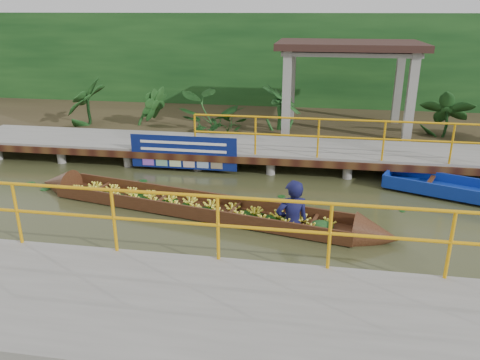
# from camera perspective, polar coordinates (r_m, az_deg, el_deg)

# --- Properties ---
(ground) EXTENTS (80.00, 80.00, 0.00)m
(ground) POSITION_cam_1_polar(r_m,az_deg,el_deg) (10.18, -3.45, -3.96)
(ground) COLOR #32371B
(ground) RESTS_ON ground
(land_strip) EXTENTS (30.00, 8.00, 0.45)m
(land_strip) POSITION_cam_1_polar(r_m,az_deg,el_deg) (17.14, 2.06, 6.90)
(land_strip) COLOR #322819
(land_strip) RESTS_ON ground
(far_dock) EXTENTS (16.00, 2.06, 1.66)m
(far_dock) POSITION_cam_1_polar(r_m,az_deg,el_deg) (13.17, -0.14, 3.96)
(far_dock) COLOR gray
(far_dock) RESTS_ON ground
(near_dock) EXTENTS (18.00, 2.40, 1.73)m
(near_dock) POSITION_cam_1_polar(r_m,az_deg,el_deg) (6.29, -2.97, -17.61)
(near_dock) COLOR gray
(near_dock) RESTS_ON ground
(pavilion) EXTENTS (4.40, 3.00, 3.00)m
(pavilion) POSITION_cam_1_polar(r_m,az_deg,el_deg) (15.43, 13.08, 14.70)
(pavilion) COLOR gray
(pavilion) RESTS_ON ground
(foliage_backdrop) EXTENTS (30.00, 0.80, 4.00)m
(foliage_backdrop) POSITION_cam_1_polar(r_m,az_deg,el_deg) (19.28, 3.12, 13.73)
(foliage_backdrop) COLOR #123916
(foliage_backdrop) RESTS_ON ground
(vendor_boat) EXTENTS (8.41, 2.55, 2.25)m
(vendor_boat) POSITION_cam_1_polar(r_m,az_deg,el_deg) (9.89, -2.58, -2.64)
(vendor_boat) COLOR #341A0E
(vendor_boat) RESTS_ON ground
(blue_banner) EXTENTS (2.89, 0.04, 0.90)m
(blue_banner) POSITION_cam_1_polar(r_m,az_deg,el_deg) (12.55, -6.92, 3.37)
(blue_banner) COLOR navy
(blue_banner) RESTS_ON ground
(tropical_plants) EXTENTS (14.02, 1.02, 1.27)m
(tropical_plants) POSITION_cam_1_polar(r_m,az_deg,el_deg) (14.73, 3.89, 8.11)
(tropical_plants) COLOR #123916
(tropical_plants) RESTS_ON ground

